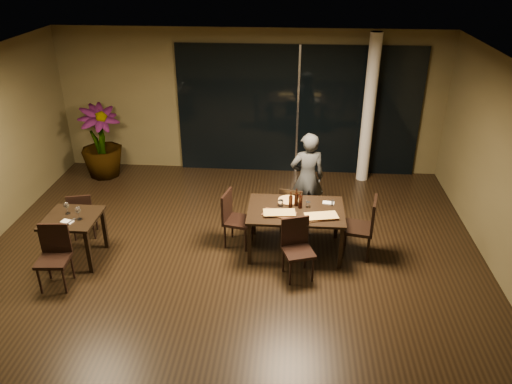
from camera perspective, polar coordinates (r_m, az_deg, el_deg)
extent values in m
plane|color=black|center=(7.59, -3.34, -9.60)|extent=(8.00, 8.00, 0.00)
cube|color=brown|center=(10.58, -0.68, 10.29)|extent=(8.00, 0.10, 3.00)
cube|color=white|center=(6.29, -4.07, 13.15)|extent=(8.00, 8.00, 0.04)
cube|color=black|center=(10.49, 4.80, 9.22)|extent=(5.00, 0.06, 2.70)
cylinder|color=silver|center=(10.26, 12.76, 9.12)|extent=(0.24, 0.24, 3.00)
cube|color=black|center=(7.82, 4.57, -2.12)|extent=(1.50, 1.00, 0.04)
cube|color=black|center=(7.65, -0.74, -5.98)|extent=(0.06, 0.06, 0.71)
cube|color=black|center=(7.67, 9.64, -6.33)|extent=(0.06, 0.06, 0.71)
cube|color=black|center=(8.41, -0.21, -2.75)|extent=(0.06, 0.06, 0.71)
cube|color=black|center=(8.42, 9.20, -3.07)|extent=(0.06, 0.06, 0.71)
cube|color=black|center=(8.09, -20.32, -2.81)|extent=(0.80, 0.80, 0.04)
cube|color=black|center=(8.16, -23.01, -6.13)|extent=(0.06, 0.06, 0.71)
cube|color=black|center=(7.88, -18.57, -6.52)|extent=(0.06, 0.06, 0.71)
cube|color=black|center=(8.67, -21.12, -3.75)|extent=(0.06, 0.06, 0.71)
cube|color=black|center=(8.41, -16.92, -4.03)|extent=(0.06, 0.06, 0.71)
cube|color=black|center=(8.55, 4.18, -1.94)|extent=(0.46, 0.46, 0.04)
cylinder|color=black|center=(8.76, 5.38, -2.73)|extent=(0.03, 0.03, 0.40)
cylinder|color=black|center=(8.81, 3.33, -2.46)|extent=(0.03, 0.03, 0.40)
cylinder|color=black|center=(8.49, 4.97, -3.76)|extent=(0.03, 0.03, 0.40)
cylinder|color=black|center=(8.54, 2.86, -3.47)|extent=(0.03, 0.03, 0.40)
cube|color=black|center=(8.29, 3.97, -1.16)|extent=(0.39, 0.11, 0.44)
cube|color=black|center=(7.36, 4.86, -6.85)|extent=(0.53, 0.53, 0.05)
cylinder|color=black|center=(7.30, 3.93, -9.17)|extent=(0.03, 0.03, 0.43)
cylinder|color=black|center=(7.40, 6.50, -8.76)|extent=(0.03, 0.03, 0.43)
cylinder|color=black|center=(7.57, 3.14, -7.70)|extent=(0.03, 0.03, 0.43)
cylinder|color=black|center=(7.67, 5.62, -7.32)|extent=(0.03, 0.03, 0.43)
cube|color=black|center=(7.39, 4.46, -4.52)|extent=(0.41, 0.17, 0.48)
cube|color=black|center=(8.09, -2.01, -3.32)|extent=(0.51, 0.51, 0.05)
cylinder|color=black|center=(8.02, -1.19, -5.47)|extent=(0.04, 0.04, 0.44)
cylinder|color=black|center=(8.30, -0.44, -4.23)|extent=(0.04, 0.04, 0.44)
cylinder|color=black|center=(8.12, -3.57, -5.08)|extent=(0.04, 0.04, 0.44)
cylinder|color=black|center=(8.40, -2.74, -3.87)|extent=(0.04, 0.04, 0.44)
cube|color=black|center=(8.03, -3.36, -1.60)|extent=(0.13, 0.43, 0.49)
cube|color=black|center=(7.98, 11.58, -4.07)|extent=(0.55, 0.55, 0.05)
cylinder|color=black|center=(8.28, 10.25, -4.66)|extent=(0.04, 0.04, 0.48)
cylinder|color=black|center=(7.95, 9.92, -6.04)|extent=(0.04, 0.04, 0.48)
cylinder|color=black|center=(8.26, 12.88, -5.00)|extent=(0.04, 0.04, 0.48)
cylinder|color=black|center=(7.94, 12.66, -6.40)|extent=(0.04, 0.04, 0.48)
cube|color=black|center=(7.85, 13.29, -2.60)|extent=(0.14, 0.46, 0.53)
cube|color=black|center=(8.85, -19.11, -2.45)|extent=(0.47, 0.47, 0.04)
cylinder|color=black|center=(9.05, -17.80, -3.00)|extent=(0.03, 0.03, 0.40)
cylinder|color=black|center=(9.11, -19.77, -3.13)|extent=(0.03, 0.03, 0.40)
cylinder|color=black|center=(8.78, -18.03, -4.01)|extent=(0.03, 0.03, 0.40)
cylinder|color=black|center=(8.84, -20.06, -4.14)|extent=(0.03, 0.03, 0.40)
cube|color=black|center=(8.59, -19.48, -1.73)|extent=(0.39, 0.13, 0.44)
cube|color=black|center=(7.71, -22.15, -7.25)|extent=(0.46, 0.46, 0.05)
cylinder|color=black|center=(7.76, -23.53, -9.25)|extent=(0.04, 0.04, 0.44)
cylinder|color=black|center=(7.63, -21.07, -9.40)|extent=(0.04, 0.04, 0.44)
cylinder|color=black|center=(8.02, -22.63, -7.80)|extent=(0.04, 0.04, 0.44)
cylinder|color=black|center=(7.90, -20.26, -7.93)|extent=(0.04, 0.04, 0.44)
cube|color=black|center=(7.73, -21.97, -4.95)|extent=(0.43, 0.07, 0.49)
imported|color=#2C2F31|center=(8.68, 5.86, 1.57)|extent=(0.62, 0.48, 1.65)
imported|color=#1B4A18|center=(10.91, -17.31, 5.49)|extent=(1.17, 1.17, 1.52)
cube|color=#482817|center=(7.65, 2.68, -2.51)|extent=(0.55, 0.37, 0.01)
cube|color=#3F2714|center=(7.62, 7.46, -2.86)|extent=(0.54, 0.38, 0.01)
cylinder|color=#A51812|center=(8.05, 3.76, -0.95)|extent=(0.33, 0.33, 0.01)
cylinder|color=white|center=(7.88, 2.84, -1.26)|extent=(0.08, 0.08, 0.10)
cylinder|color=white|center=(7.88, 5.96, -1.42)|extent=(0.07, 0.07, 0.09)
cube|color=white|center=(7.73, 8.37, -2.45)|extent=(0.18, 0.10, 0.01)
cube|color=white|center=(8.04, 8.28, -1.24)|extent=(0.19, 0.13, 0.01)
cube|color=white|center=(7.95, -20.77, -3.19)|extent=(0.20, 0.16, 0.01)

